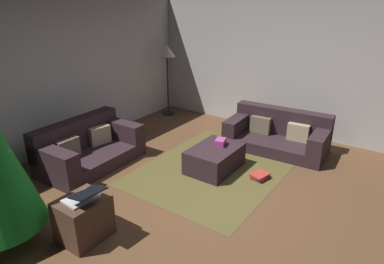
# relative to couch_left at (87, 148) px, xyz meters

# --- Properties ---
(ground_plane) EXTENTS (6.40, 6.40, 0.00)m
(ground_plane) POSITION_rel_couch_left_xyz_m (0.11, -2.25, -0.28)
(ground_plane) COLOR brown
(rear_partition) EXTENTS (6.40, 0.12, 2.60)m
(rear_partition) POSITION_rel_couch_left_xyz_m (0.11, 0.89, 1.02)
(rear_partition) COLOR #BCB7B2
(rear_partition) RESTS_ON ground_plane
(corner_partition) EXTENTS (0.12, 6.40, 2.60)m
(corner_partition) POSITION_rel_couch_left_xyz_m (3.25, -2.25, 1.02)
(corner_partition) COLOR #B5B0AB
(corner_partition) RESTS_ON ground_plane
(couch_left) EXTENTS (1.62, 0.95, 0.71)m
(couch_left) POSITION_rel_couch_left_xyz_m (0.00, 0.00, 0.00)
(couch_left) COLOR #2D1E23
(couch_left) RESTS_ON ground_plane
(couch_right) EXTENTS (0.97, 1.75, 0.67)m
(couch_right) POSITION_rel_couch_left_xyz_m (2.35, -2.27, -0.02)
(couch_right) COLOR #2D1E23
(couch_right) RESTS_ON ground_plane
(ottoman) EXTENTS (0.88, 0.63, 0.37)m
(ottoman) POSITION_rel_couch_left_xyz_m (1.01, -1.78, -0.09)
(ottoman) COLOR #2D1E23
(ottoman) RESTS_ON ground_plane
(gift_box) EXTENTS (0.24, 0.19, 0.10)m
(gift_box) POSITION_rel_couch_left_xyz_m (1.14, -1.80, 0.14)
(gift_box) COLOR #B23F8C
(gift_box) RESTS_ON ottoman
(tv_remote) EXTENTS (0.05, 0.16, 0.02)m
(tv_remote) POSITION_rel_couch_left_xyz_m (1.16, -1.79, 0.10)
(tv_remote) COLOR black
(tv_remote) RESTS_ON ottoman
(side_table) EXTENTS (0.52, 0.44, 0.50)m
(side_table) POSITION_rel_couch_left_xyz_m (-1.21, -1.44, -0.03)
(side_table) COLOR #4C3323
(side_table) RESTS_ON ground_plane
(laptop) EXTENTS (0.36, 0.44, 0.18)m
(laptop) POSITION_rel_couch_left_xyz_m (-1.21, -1.50, 0.28)
(laptop) COLOR silver
(laptop) RESTS_ON side_table
(book_stack) EXTENTS (0.31, 0.26, 0.09)m
(book_stack) POSITION_rel_couch_left_xyz_m (1.14, -2.50, -0.23)
(book_stack) COLOR #4C423D
(book_stack) RESTS_ON ground_plane
(corner_lamp) EXTENTS (0.36, 0.36, 1.55)m
(corner_lamp) POSITION_rel_couch_left_xyz_m (2.70, 0.50, 1.04)
(corner_lamp) COLOR black
(corner_lamp) RESTS_ON ground_plane
(area_rug) EXTENTS (2.60, 2.00, 0.01)m
(area_rug) POSITION_rel_couch_left_xyz_m (1.01, -1.78, -0.27)
(area_rug) COLOR brown
(area_rug) RESTS_ON ground_plane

